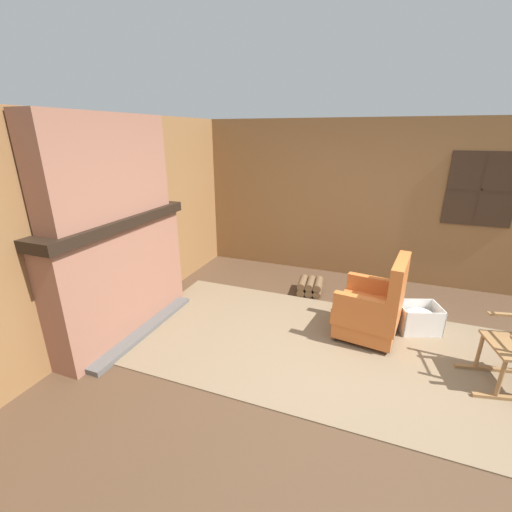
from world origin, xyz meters
name	(u,v)px	position (x,y,z in m)	size (l,w,h in m)	color
ground_plane	(339,377)	(0.00, 0.00, 0.00)	(14.00, 14.00, 0.00)	#4C3523
wood_panel_wall_left	(101,229)	(-2.71, 0.00, 1.22)	(0.06, 5.95, 2.45)	olive
wood_panel_wall_back	(373,202)	(0.04, 2.71, 1.23)	(5.95, 0.09, 2.45)	olive
fireplace_hearth	(123,276)	(-2.50, 0.00, 0.68)	(0.54, 1.96, 1.38)	#93604C
chimney_breast	(106,167)	(-2.51, 0.00, 1.90)	(0.29, 1.64, 1.04)	#93604C
area_rug	(314,344)	(-0.34, 0.45, 0.01)	(4.18, 2.15, 0.01)	#7A664C
armchair	(373,309)	(0.23, 0.85, 0.36)	(0.76, 0.77, 0.99)	#C6662D
firewood_stack	(310,286)	(-0.67, 1.73, 0.10)	(0.38, 0.41, 0.21)	brown
laundry_basket	(418,318)	(0.74, 1.18, 0.17)	(0.55, 0.49, 0.33)	white
oil_lamp_vase	(82,216)	(-2.54, -0.37, 1.47)	(0.13, 0.13, 0.25)	silver
storage_case	(118,208)	(-2.54, 0.12, 1.45)	(0.16, 0.27, 0.14)	brown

